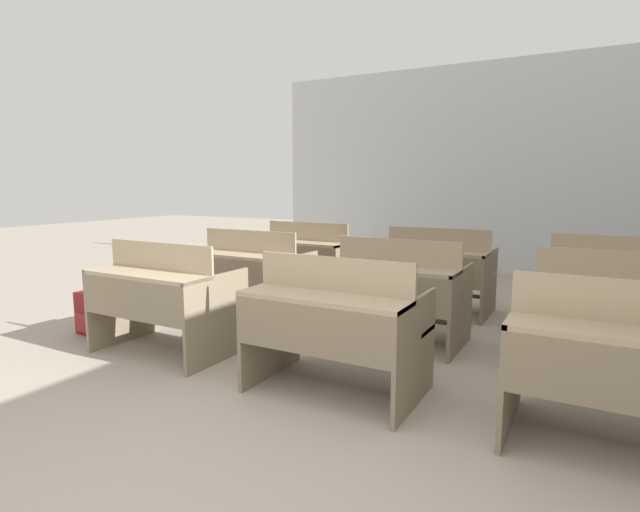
% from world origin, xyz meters
% --- Properties ---
extents(wall_back, '(7.17, 0.06, 3.19)m').
position_xyz_m(wall_back, '(0.00, 6.74, 1.59)').
color(wall_back, silver).
rests_on(wall_back, ground_plane).
extents(bench_front_left, '(1.10, 0.74, 0.91)m').
position_xyz_m(bench_front_left, '(-1.63, 1.60, 0.47)').
color(bench_front_left, '#81715B').
rests_on(bench_front_left, ground_plane).
extents(bench_front_center, '(1.10, 0.74, 0.91)m').
position_xyz_m(bench_front_center, '(-0.04, 1.57, 0.47)').
color(bench_front_center, '#7E6E57').
rests_on(bench_front_center, ground_plane).
extents(bench_front_right, '(1.10, 0.74, 0.91)m').
position_xyz_m(bench_front_right, '(1.59, 1.60, 0.47)').
color(bench_front_right, '#7A6A53').
rests_on(bench_front_right, ground_plane).
extents(bench_second_left, '(1.10, 0.74, 0.91)m').
position_xyz_m(bench_second_left, '(-1.64, 2.80, 0.47)').
color(bench_second_left, '#83735D').
rests_on(bench_second_left, ground_plane).
extents(bench_second_center, '(1.10, 0.74, 0.91)m').
position_xyz_m(bench_second_center, '(-0.05, 2.78, 0.47)').
color(bench_second_center, '#7C6D56').
rests_on(bench_second_center, ground_plane).
extents(bench_second_right, '(1.10, 0.74, 0.91)m').
position_xyz_m(bench_second_right, '(1.58, 2.79, 0.47)').
color(bench_second_right, '#7F7059').
rests_on(bench_second_right, ground_plane).
extents(bench_third_left, '(1.10, 0.74, 0.91)m').
position_xyz_m(bench_third_left, '(-1.66, 3.99, 0.47)').
color(bench_third_left, '#7C6D56').
rests_on(bench_third_left, ground_plane).
extents(bench_third_center, '(1.10, 0.74, 0.91)m').
position_xyz_m(bench_third_center, '(-0.05, 3.98, 0.47)').
color(bench_third_center, '#796953').
rests_on(bench_third_center, ground_plane).
extents(bench_third_right, '(1.10, 0.74, 0.91)m').
position_xyz_m(bench_third_right, '(1.59, 4.00, 0.47)').
color(bench_third_right, '#83745D').
rests_on(bench_third_right, ground_plane).
extents(schoolbag, '(0.35, 0.28, 0.39)m').
position_xyz_m(schoolbag, '(-2.56, 1.69, 0.19)').
color(schoolbag, maroon).
rests_on(schoolbag, ground_plane).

